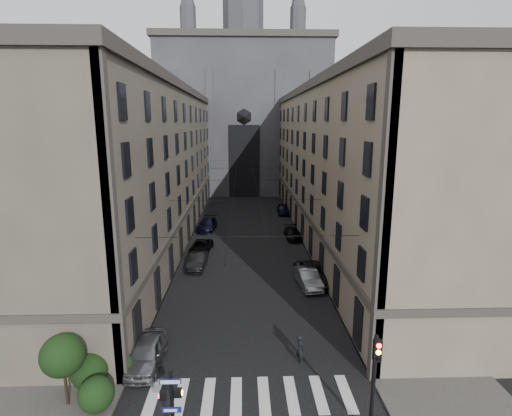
{
  "coord_description": "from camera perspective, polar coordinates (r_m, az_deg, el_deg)",
  "views": [
    {
      "loc": [
        -0.31,
        -13.96,
        14.49
      ],
      "look_at": [
        0.55,
        11.71,
        8.96
      ],
      "focal_mm": 28.0,
      "sensor_mm": 36.0,
      "label": 1
    }
  ],
  "objects": [
    {
      "name": "sidewalk_left",
      "position": [
        52.99,
        -12.95,
        -3.95
      ],
      "size": [
        7.0,
        80.0,
        0.15
      ],
      "primitive_type": "cube",
      "color": "#383533",
      "rests_on": "ground"
    },
    {
      "name": "car_left_midfar",
      "position": [
        46.1,
        -7.81,
        -5.45
      ],
      "size": [
        2.59,
        4.79,
        1.28
      ],
      "primitive_type": "imported",
      "rotation": [
        0.0,
        0.0,
        -0.11
      ],
      "color": "black",
      "rests_on": "ground"
    },
    {
      "name": "zebra_crossing",
      "position": [
        23.87,
        -0.85,
        -25.22
      ],
      "size": [
        11.0,
        3.2,
        0.01
      ],
      "primitive_type": "cube",
      "color": "beige",
      "rests_on": "ground"
    },
    {
      "name": "car_right_near",
      "position": [
        36.68,
        7.43,
        -9.89
      ],
      "size": [
        2.2,
        4.94,
        1.57
      ],
      "primitive_type": "imported",
      "rotation": [
        0.0,
        0.0,
        0.11
      ],
      "color": "gray",
      "rests_on": "ground"
    },
    {
      "name": "building_right",
      "position": [
        52.08,
        13.49,
        6.15
      ],
      "size": [
        13.6,
        60.6,
        18.85
      ],
      "color": "brown",
      "rests_on": "ground"
    },
    {
      "name": "building_left",
      "position": [
        51.92,
        -16.64,
        5.96
      ],
      "size": [
        13.6,
        60.6,
        18.85
      ],
      "color": "#4C453A",
      "rests_on": "ground"
    },
    {
      "name": "car_right_far",
      "position": [
        64.22,
        3.95,
        -0.18
      ],
      "size": [
        1.95,
        4.73,
        1.6
      ],
      "primitive_type": "imported",
      "rotation": [
        0.0,
        0.0,
        -0.01
      ],
      "color": "black",
      "rests_on": "ground"
    },
    {
      "name": "tram_wires",
      "position": [
        50.12,
        -1.54,
        3.84
      ],
      "size": [
        14.0,
        60.0,
        0.43
      ],
      "color": "black",
      "rests_on": "ground"
    },
    {
      "name": "car_right_midnear",
      "position": [
        37.62,
        8.24,
        -9.29
      ],
      "size": [
        3.36,
        6.18,
        1.64
      ],
      "primitive_type": "imported",
      "rotation": [
        0.0,
        0.0,
        0.11
      ],
      "color": "black",
      "rests_on": "ground"
    },
    {
      "name": "pedestrian_signal_left",
      "position": [
        19.94,
        -11.95,
        -25.76
      ],
      "size": [
        1.02,
        0.38,
        4.0
      ],
      "color": "black",
      "rests_on": "ground"
    },
    {
      "name": "sidewalk_right",
      "position": [
        53.12,
        9.93,
        -3.78
      ],
      "size": [
        7.0,
        80.0,
        0.15
      ],
      "primitive_type": "cube",
      "color": "#383533",
      "rests_on": "ground"
    },
    {
      "name": "car_left_far",
      "position": [
        55.11,
        -7.0,
        -2.34
      ],
      "size": [
        2.69,
        5.56,
        1.56
      ],
      "primitive_type": "imported",
      "rotation": [
        0.0,
        0.0,
        -0.1
      ],
      "color": "black",
      "rests_on": "ground"
    },
    {
      "name": "traffic_light_right",
      "position": [
        20.32,
        16.57,
        -21.87
      ],
      "size": [
        0.34,
        0.5,
        5.2
      ],
      "color": "black",
      "rests_on": "ground"
    },
    {
      "name": "pedestrian",
      "position": [
        26.06,
        6.33,
        -19.35
      ],
      "size": [
        0.66,
        0.78,
        1.81
      ],
      "primitive_type": "imported",
      "rotation": [
        0.0,
        0.0,
        1.99
      ],
      "color": "black",
      "rests_on": "ground"
    },
    {
      "name": "car_left_midnear",
      "position": [
        41.11,
        -8.36,
        -7.52
      ],
      "size": [
        1.81,
        4.58,
        1.48
      ],
      "primitive_type": "imported",
      "rotation": [
        0.0,
        0.0,
        -0.05
      ],
      "color": "black",
      "rests_on": "ground"
    },
    {
      "name": "shrub_cluster",
      "position": [
        24.32,
        -23.35,
        -20.39
      ],
      "size": [
        3.9,
        4.4,
        3.9
      ],
      "color": "black",
      "rests_on": "sidewalk_left"
    },
    {
      "name": "car_left_near",
      "position": [
        26.54,
        -15.33,
        -19.34
      ],
      "size": [
        1.98,
        4.8,
        1.63
      ],
      "primitive_type": "imported",
      "rotation": [
        0.0,
        0.0,
        -0.01
      ],
      "color": "slate",
      "rests_on": "ground"
    },
    {
      "name": "gothic_tower",
      "position": [
        88.98,
        -1.76,
        14.28
      ],
      "size": [
        35.0,
        23.0,
        58.0
      ],
      "color": "#2D2D33",
      "rests_on": "ground"
    },
    {
      "name": "car_right_midfar",
      "position": [
        50.8,
        5.3,
        -3.68
      ],
      "size": [
        2.15,
        4.77,
        1.36
      ],
      "primitive_type": "imported",
      "rotation": [
        0.0,
        0.0,
        0.05
      ],
      "color": "black",
      "rests_on": "ground"
    }
  ]
}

